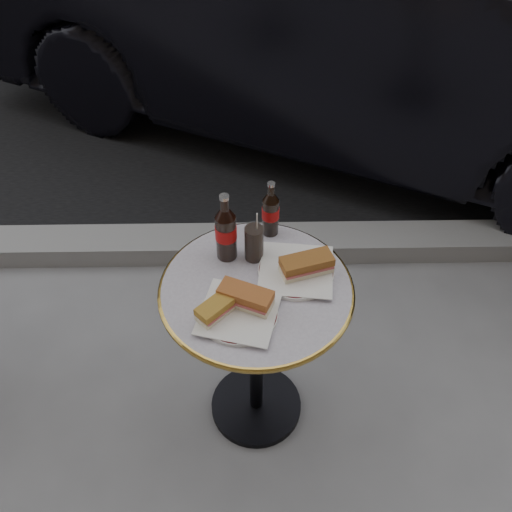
{
  "coord_description": "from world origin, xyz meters",
  "views": [
    {
      "loc": [
        -0.02,
        -1.19,
        2.07
      ],
      "look_at": [
        0.0,
        0.05,
        0.82
      ],
      "focal_mm": 40.0,
      "sensor_mm": 36.0,
      "label": 1
    }
  ],
  "objects_px": {
    "plate_left": "(239,314)",
    "cola_glass": "(254,243)",
    "bistro_table": "(256,354)",
    "plate_right": "(296,271)",
    "cola_bottle_left": "(226,227)",
    "cola_bottle_right": "(271,208)",
    "parked_car": "(356,6)"
  },
  "relations": [
    {
      "from": "parked_car",
      "to": "cola_bottle_right",
      "type": "bearing_deg",
      "value": -171.84
    },
    {
      "from": "plate_left",
      "to": "plate_right",
      "type": "relative_size",
      "value": 0.97
    },
    {
      "from": "plate_left",
      "to": "parked_car",
      "type": "relative_size",
      "value": 0.05
    },
    {
      "from": "cola_glass",
      "to": "bistro_table",
      "type": "bearing_deg",
      "value": -87.89
    },
    {
      "from": "cola_bottle_right",
      "to": "cola_glass",
      "type": "xyz_separation_m",
      "value": [
        -0.06,
        -0.12,
        -0.04
      ]
    },
    {
      "from": "plate_left",
      "to": "cola_glass",
      "type": "bearing_deg",
      "value": 78.56
    },
    {
      "from": "bistro_table",
      "to": "cola_glass",
      "type": "height_order",
      "value": "cola_glass"
    },
    {
      "from": "cola_bottle_right",
      "to": "parked_car",
      "type": "distance_m",
      "value": 1.93
    },
    {
      "from": "bistro_table",
      "to": "cola_glass",
      "type": "bearing_deg",
      "value": 92.11
    },
    {
      "from": "plate_right",
      "to": "cola_glass",
      "type": "xyz_separation_m",
      "value": [
        -0.13,
        0.07,
        0.06
      ]
    },
    {
      "from": "bistro_table",
      "to": "cola_bottle_left",
      "type": "distance_m",
      "value": 0.52
    },
    {
      "from": "plate_left",
      "to": "parked_car",
      "type": "distance_m",
      "value": 2.31
    },
    {
      "from": "cola_bottle_left",
      "to": "parked_car",
      "type": "height_order",
      "value": "parked_car"
    },
    {
      "from": "parked_car",
      "to": "plate_left",
      "type": "bearing_deg",
      "value": -171.75
    },
    {
      "from": "bistro_table",
      "to": "plate_right",
      "type": "distance_m",
      "value": 0.4
    },
    {
      "from": "parked_car",
      "to": "bistro_table",
      "type": "bearing_deg",
      "value": -171.23
    },
    {
      "from": "plate_left",
      "to": "plate_right",
      "type": "bearing_deg",
      "value": 43.06
    },
    {
      "from": "cola_bottle_left",
      "to": "parked_car",
      "type": "bearing_deg",
      "value": 70.23
    },
    {
      "from": "plate_right",
      "to": "cola_bottle_right",
      "type": "xyz_separation_m",
      "value": [
        -0.08,
        0.2,
        0.1
      ]
    },
    {
      "from": "bistro_table",
      "to": "plate_right",
      "type": "xyz_separation_m",
      "value": [
        0.13,
        0.06,
        0.37
      ]
    },
    {
      "from": "plate_left",
      "to": "cola_bottle_right",
      "type": "relative_size",
      "value": 1.11
    },
    {
      "from": "plate_right",
      "to": "plate_left",
      "type": "bearing_deg",
      "value": -136.94
    },
    {
      "from": "plate_left",
      "to": "cola_glass",
      "type": "distance_m",
      "value": 0.26
    },
    {
      "from": "bistro_table",
      "to": "parked_car",
      "type": "xyz_separation_m",
      "value": [
        0.61,
        2.1,
        0.41
      ]
    },
    {
      "from": "plate_right",
      "to": "parked_car",
      "type": "xyz_separation_m",
      "value": [
        0.48,
        2.04,
        0.03
      ]
    },
    {
      "from": "cola_glass",
      "to": "plate_right",
      "type": "bearing_deg",
      "value": -28.93
    },
    {
      "from": "cola_bottle_left",
      "to": "parked_car",
      "type": "distance_m",
      "value": 2.08
    },
    {
      "from": "cola_bottle_left",
      "to": "cola_bottle_right",
      "type": "distance_m",
      "value": 0.19
    },
    {
      "from": "plate_left",
      "to": "cola_bottle_left",
      "type": "relative_size",
      "value": 0.93
    },
    {
      "from": "plate_left",
      "to": "cola_glass",
      "type": "xyz_separation_m",
      "value": [
        0.05,
        0.25,
        0.06
      ]
    },
    {
      "from": "bistro_table",
      "to": "cola_bottle_left",
      "type": "bearing_deg",
      "value": 123.63
    },
    {
      "from": "plate_left",
      "to": "cola_bottle_right",
      "type": "distance_m",
      "value": 0.39
    }
  ]
}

